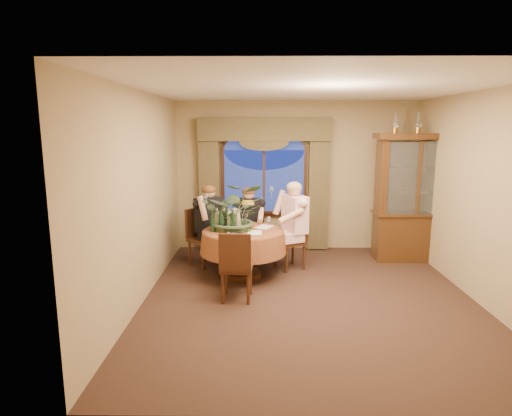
{
  "coord_description": "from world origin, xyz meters",
  "views": [
    {
      "loc": [
        -0.67,
        -5.6,
        2.31
      ],
      "look_at": [
        -0.73,
        0.84,
        1.1
      ],
      "focal_mm": 30.0,
      "sensor_mm": 36.0,
      "label": 1
    }
  ],
  "objects_px": {
    "person_pink": "(295,226)",
    "person_scarf": "(249,224)",
    "wine_bottle_2": "(233,220)",
    "china_cabinet": "(413,198)",
    "wine_bottle_0": "(217,218)",
    "wine_bottle_1": "(221,220)",
    "olive_bowl": "(248,230)",
    "wine_bottle_5": "(226,217)",
    "centerpiece_plant": "(235,189)",
    "wine_bottle_4": "(213,221)",
    "chair_front_left": "(237,265)",
    "stoneware_vase": "(236,219)",
    "oil_lamp_left": "(395,123)",
    "oil_lamp_right": "(441,123)",
    "wine_bottle_3": "(229,219)",
    "person_back": "(209,225)",
    "chair_back": "(204,238)",
    "oil_lamp_center": "(418,123)",
    "chair_back_right": "(251,233)",
    "chair_right": "(290,240)",
    "dining_table": "(243,253)"
  },
  "relations": [
    {
      "from": "oil_lamp_right",
      "to": "wine_bottle_3",
      "type": "distance_m",
      "value": 3.92
    },
    {
      "from": "chair_back_right",
      "to": "person_back",
      "type": "height_order",
      "value": "person_back"
    },
    {
      "from": "wine_bottle_2",
      "to": "china_cabinet",
      "type": "bearing_deg",
      "value": 16.9
    },
    {
      "from": "china_cabinet",
      "to": "wine_bottle_5",
      "type": "height_order",
      "value": "china_cabinet"
    },
    {
      "from": "oil_lamp_center",
      "to": "person_back",
      "type": "bearing_deg",
      "value": -174.52
    },
    {
      "from": "china_cabinet",
      "to": "oil_lamp_left",
      "type": "distance_m",
      "value": 1.34
    },
    {
      "from": "oil_lamp_center",
      "to": "wine_bottle_2",
      "type": "xyz_separation_m",
      "value": [
        -3.08,
        -0.94,
        -1.48
      ]
    },
    {
      "from": "china_cabinet",
      "to": "wine_bottle_4",
      "type": "bearing_deg",
      "value": -163.2
    },
    {
      "from": "chair_back",
      "to": "wine_bottle_0",
      "type": "xyz_separation_m",
      "value": [
        0.28,
        -0.47,
        0.44
      ]
    },
    {
      "from": "oil_lamp_right",
      "to": "chair_back_right",
      "type": "bearing_deg",
      "value": -179.45
    },
    {
      "from": "chair_back_right",
      "to": "wine_bottle_1",
      "type": "xyz_separation_m",
      "value": [
        -0.45,
        -0.88,
        0.44
      ]
    },
    {
      "from": "oil_lamp_center",
      "to": "wine_bottle_1",
      "type": "distance_m",
      "value": 3.7
    },
    {
      "from": "oil_lamp_center",
      "to": "chair_front_left",
      "type": "xyz_separation_m",
      "value": [
        -2.98,
        -1.82,
        -1.91
      ]
    },
    {
      "from": "olive_bowl",
      "to": "person_pink",
      "type": "bearing_deg",
      "value": 33.15
    },
    {
      "from": "china_cabinet",
      "to": "chair_front_left",
      "type": "bearing_deg",
      "value": -148.5
    },
    {
      "from": "chair_back",
      "to": "wine_bottle_1",
      "type": "xyz_separation_m",
      "value": [
        0.35,
        -0.56,
        0.44
      ]
    },
    {
      "from": "centerpiece_plant",
      "to": "wine_bottle_4",
      "type": "relative_size",
      "value": 3.33
    },
    {
      "from": "wine_bottle_0",
      "to": "wine_bottle_1",
      "type": "relative_size",
      "value": 1.0
    },
    {
      "from": "person_pink",
      "to": "person_back",
      "type": "height_order",
      "value": "person_pink"
    },
    {
      "from": "dining_table",
      "to": "wine_bottle_1",
      "type": "distance_m",
      "value": 0.64
    },
    {
      "from": "wine_bottle_4",
      "to": "wine_bottle_2",
      "type": "bearing_deg",
      "value": 15.69
    },
    {
      "from": "oil_lamp_left",
      "to": "china_cabinet",
      "type": "bearing_deg",
      "value": 0.0
    },
    {
      "from": "person_pink",
      "to": "chair_back_right",
      "type": "bearing_deg",
      "value": 30.65
    },
    {
      "from": "oil_lamp_right",
      "to": "wine_bottle_5",
      "type": "xyz_separation_m",
      "value": [
        -3.58,
        -0.72,
        -1.48
      ]
    },
    {
      "from": "person_pink",
      "to": "wine_bottle_4",
      "type": "bearing_deg",
      "value": 85.58
    },
    {
      "from": "wine_bottle_3",
      "to": "wine_bottle_5",
      "type": "bearing_deg",
      "value": 113.3
    },
    {
      "from": "oil_lamp_right",
      "to": "person_scarf",
      "type": "relative_size",
      "value": 0.26
    },
    {
      "from": "china_cabinet",
      "to": "wine_bottle_5",
      "type": "distance_m",
      "value": 3.28
    },
    {
      "from": "wine_bottle_4",
      "to": "wine_bottle_5",
      "type": "relative_size",
      "value": 1.0
    },
    {
      "from": "centerpiece_plant",
      "to": "wine_bottle_3",
      "type": "bearing_deg",
      "value": -174.21
    },
    {
      "from": "person_pink",
      "to": "wine_bottle_1",
      "type": "height_order",
      "value": "person_pink"
    },
    {
      "from": "chair_front_left",
      "to": "wine_bottle_0",
      "type": "relative_size",
      "value": 2.91
    },
    {
      "from": "oil_lamp_right",
      "to": "wine_bottle_5",
      "type": "height_order",
      "value": "oil_lamp_right"
    },
    {
      "from": "stoneware_vase",
      "to": "wine_bottle_4",
      "type": "relative_size",
      "value": 0.95
    },
    {
      "from": "chair_front_left",
      "to": "stoneware_vase",
      "type": "bearing_deg",
      "value": 96.96
    },
    {
      "from": "person_pink",
      "to": "centerpiece_plant",
      "type": "height_order",
      "value": "centerpiece_plant"
    },
    {
      "from": "oil_lamp_center",
      "to": "chair_back_right",
      "type": "height_order",
      "value": "oil_lamp_center"
    },
    {
      "from": "chair_right",
      "to": "chair_back_right",
      "type": "bearing_deg",
      "value": 25.55
    },
    {
      "from": "chair_right",
      "to": "person_scarf",
      "type": "bearing_deg",
      "value": 29.22
    },
    {
      "from": "oil_lamp_left",
      "to": "wine_bottle_2",
      "type": "height_order",
      "value": "oil_lamp_left"
    },
    {
      "from": "person_pink",
      "to": "person_scarf",
      "type": "relative_size",
      "value": 1.11
    },
    {
      "from": "wine_bottle_4",
      "to": "chair_front_left",
      "type": "bearing_deg",
      "value": -63.26
    },
    {
      "from": "chair_right",
      "to": "stoneware_vase",
      "type": "distance_m",
      "value": 1.02
    },
    {
      "from": "wine_bottle_2",
      "to": "wine_bottle_5",
      "type": "bearing_deg",
      "value": 117.64
    },
    {
      "from": "person_back",
      "to": "wine_bottle_2",
      "type": "xyz_separation_m",
      "value": [
        0.44,
        -0.6,
        0.22
      ]
    },
    {
      "from": "person_back",
      "to": "wine_bottle_5",
      "type": "height_order",
      "value": "person_back"
    },
    {
      "from": "chair_front_left",
      "to": "wine_bottle_4",
      "type": "bearing_deg",
      "value": 120.01
    },
    {
      "from": "wine_bottle_0",
      "to": "chair_right",
      "type": "bearing_deg",
      "value": 14.43
    },
    {
      "from": "oil_lamp_left",
      "to": "person_scarf",
      "type": "bearing_deg",
      "value": -178.44
    },
    {
      "from": "oil_lamp_left",
      "to": "centerpiece_plant",
      "type": "xyz_separation_m",
      "value": [
        -2.66,
        -0.83,
        -1.01
      ]
    }
  ]
}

